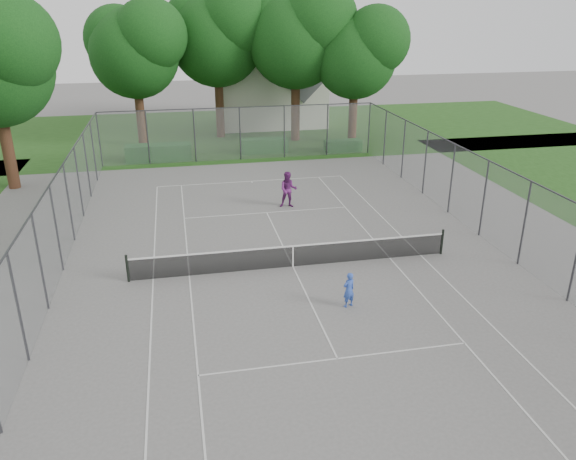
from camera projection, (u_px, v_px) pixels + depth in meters
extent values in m
plane|color=#615F5C|center=(293.00, 267.00, 22.51)|extent=(120.00, 120.00, 0.00)
cube|color=#1C4313|center=(228.00, 132.00, 46.12)|extent=(60.00, 20.00, 0.00)
cube|color=beige|center=(252.00, 181.00, 33.30)|extent=(10.97, 0.06, 0.01)
cube|color=beige|center=(153.00, 279.00, 21.49)|extent=(0.06, 23.77, 0.01)
cube|color=beige|center=(421.00, 255.00, 23.52)|extent=(0.06, 23.77, 0.01)
cube|color=beige|center=(189.00, 276.00, 21.75)|extent=(0.06, 23.77, 0.01)
cube|color=beige|center=(390.00, 258.00, 23.26)|extent=(0.06, 23.77, 0.01)
cube|color=beige|center=(337.00, 359.00, 16.69)|extent=(8.23, 0.06, 0.01)
cube|color=beige|center=(267.00, 213.00, 28.32)|extent=(8.23, 0.06, 0.01)
cube|color=beige|center=(293.00, 267.00, 22.51)|extent=(0.06, 12.80, 0.01)
cube|color=beige|center=(252.00, 182.00, 33.16)|extent=(0.06, 0.30, 0.01)
cylinder|color=black|center=(127.00, 268.00, 21.12)|extent=(0.10, 0.10, 1.10)
cylinder|color=black|center=(442.00, 242.00, 23.48)|extent=(0.10, 0.10, 1.10)
cube|color=black|center=(293.00, 257.00, 22.34)|extent=(12.67, 0.01, 0.86)
cube|color=white|center=(293.00, 246.00, 22.17)|extent=(12.77, 0.03, 0.06)
cube|color=white|center=(293.00, 257.00, 22.34)|extent=(0.05, 0.02, 0.88)
cylinder|color=#38383D|center=(99.00, 140.00, 35.63)|extent=(0.08, 0.08, 3.50)
cylinder|color=#38383D|center=(369.00, 128.00, 38.95)|extent=(0.08, 0.08, 3.50)
cube|color=slate|center=(240.00, 134.00, 37.29)|extent=(18.00, 0.02, 3.50)
cube|color=slate|center=(49.00, 245.00, 20.19)|extent=(0.02, 34.00, 3.50)
cube|color=slate|center=(503.00, 211.00, 23.51)|extent=(0.02, 34.00, 3.50)
cube|color=#38383D|center=(239.00, 107.00, 36.63)|extent=(18.00, 0.05, 0.05)
cube|color=#38383D|center=(41.00, 199.00, 19.53)|extent=(0.05, 34.00, 0.05)
cube|color=#38383D|center=(509.00, 170.00, 22.85)|extent=(0.05, 34.00, 0.05)
cylinder|color=#3A2115|center=(141.00, 116.00, 40.82)|extent=(0.63, 0.63, 4.37)
sphere|color=#0E3610|center=(134.00, 54.00, 39.18)|extent=(6.22, 6.22, 6.22)
sphere|color=#0E3610|center=(151.00, 35.00, 38.10)|extent=(4.97, 4.97, 4.97)
sphere|color=#0E3610|center=(118.00, 39.00, 39.33)|extent=(4.66, 4.66, 4.66)
cylinder|color=#3A2115|center=(220.00, 106.00, 43.52)|extent=(0.66, 0.66, 4.88)
sphere|color=#0E3610|center=(217.00, 39.00, 41.69)|extent=(6.94, 6.94, 6.94)
sphere|color=#0E3610|center=(236.00, 20.00, 40.48)|extent=(5.55, 5.55, 5.55)
sphere|color=#0E3610|center=(199.00, 24.00, 41.86)|extent=(5.20, 5.20, 5.20)
cylinder|color=#3A2115|center=(295.00, 108.00, 42.48)|extent=(0.66, 0.66, 4.89)
sphere|color=#0E3610|center=(296.00, 40.00, 40.65)|extent=(6.95, 6.95, 6.95)
sphere|color=#0E3610|center=(318.00, 20.00, 39.43)|extent=(5.56, 5.56, 5.56)
sphere|color=#0E3610|center=(277.00, 25.00, 40.82)|extent=(5.21, 5.21, 5.21)
cylinder|color=#3A2115|center=(353.00, 115.00, 41.61)|extent=(0.63, 0.63, 4.17)
sphere|color=#0E3610|center=(355.00, 57.00, 40.05)|extent=(5.94, 5.94, 5.94)
sphere|color=#0E3610|center=(376.00, 40.00, 39.01)|extent=(4.75, 4.75, 4.75)
sphere|color=#0E3610|center=(339.00, 43.00, 40.19)|extent=(4.45, 4.45, 4.45)
cylinder|color=#3A2115|center=(8.00, 150.00, 31.34)|extent=(0.64, 0.64, 4.45)
sphere|color=#0E3610|center=(9.00, 43.00, 28.56)|extent=(5.07, 5.07, 5.07)
cube|color=#194E1B|center=(159.00, 152.00, 37.54)|extent=(4.30, 1.29, 1.08)
cube|color=#194E1B|center=(264.00, 146.00, 39.47)|extent=(3.27, 0.93, 1.03)
cube|color=#194E1B|center=(343.00, 146.00, 39.98)|extent=(2.61, 0.96, 0.78)
cube|color=silver|center=(271.00, 86.00, 48.01)|extent=(8.68, 6.51, 6.51)
cube|color=#504F55|center=(270.00, 46.00, 46.79)|extent=(8.59, 6.73, 8.59)
imported|color=#3050B4|center=(349.00, 290.00, 19.35)|extent=(0.55, 0.46, 1.29)
imported|color=#672268|center=(288.00, 190.00, 28.78)|extent=(1.03, 0.87, 1.87)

